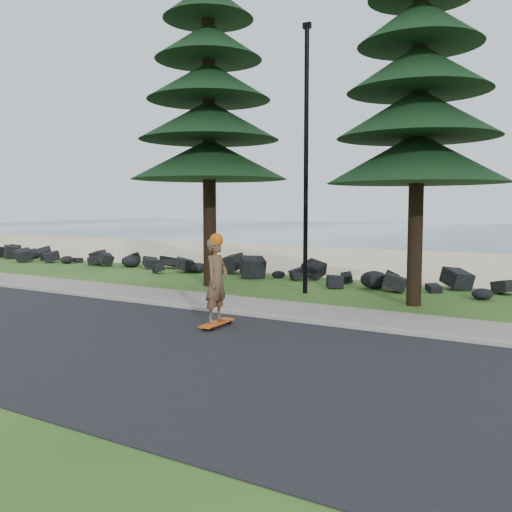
% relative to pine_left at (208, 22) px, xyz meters
% --- Properties ---
extents(ground, '(160.00, 160.00, 0.00)m').
position_rel_pine_left_xyz_m(ground, '(3.50, -3.00, -8.69)').
color(ground, '#27581B').
rests_on(ground, ground).
extents(road, '(160.00, 7.00, 0.02)m').
position_rel_pine_left_xyz_m(road, '(3.50, -7.50, -8.68)').
color(road, black).
rests_on(road, ground).
extents(kerb, '(160.00, 0.20, 0.10)m').
position_rel_pine_left_xyz_m(kerb, '(3.50, -3.90, -8.64)').
color(kerb, '#A09A90').
rests_on(kerb, ground).
extents(sidewalk, '(160.00, 2.00, 0.08)m').
position_rel_pine_left_xyz_m(sidewalk, '(3.50, -2.80, -8.65)').
color(sidewalk, slate).
rests_on(sidewalk, ground).
extents(beach_sand, '(160.00, 15.00, 0.01)m').
position_rel_pine_left_xyz_m(beach_sand, '(3.50, 11.50, -8.68)').
color(beach_sand, beige).
rests_on(beach_sand, ground).
extents(seawall_boulders, '(60.00, 2.40, 1.10)m').
position_rel_pine_left_xyz_m(seawall_boulders, '(3.50, 2.60, -8.69)').
color(seawall_boulders, black).
rests_on(seawall_boulders, ground).
extents(pine_left, '(5.20, 5.20, 13.78)m').
position_rel_pine_left_xyz_m(pine_left, '(0.00, 0.00, 0.00)').
color(pine_left, black).
rests_on(pine_left, ground).
extents(pine_right, '(4.80, 4.80, 12.72)m').
position_rel_pine_left_xyz_m(pine_right, '(7.00, -0.20, -0.67)').
color(pine_right, black).
rests_on(pine_right, ground).
extents(lamp_post, '(0.25, 0.14, 8.14)m').
position_rel_pine_left_xyz_m(lamp_post, '(3.50, 0.20, -4.56)').
color(lamp_post, black).
rests_on(lamp_post, ground).
extents(skateboarder, '(0.50, 1.14, 2.08)m').
position_rel_pine_left_xyz_m(skateboarder, '(4.14, -5.37, -7.64)').
color(skateboarder, '#E3550D').
rests_on(skateboarder, ground).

